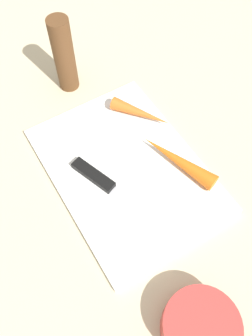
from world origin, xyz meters
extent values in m
plane|color=#C6B793|center=(0.00, 0.00, 0.00)|extent=(1.40, 1.40, 0.00)
cube|color=white|center=(0.00, 0.00, 0.01)|extent=(0.36, 0.26, 0.01)
cube|color=#B7B7BC|center=(-0.08, 0.03, 0.01)|extent=(0.11, 0.05, 0.00)
cube|color=black|center=(0.02, 0.06, 0.02)|extent=(0.09, 0.05, 0.01)
cone|color=orange|center=(0.09, -0.09, 0.03)|extent=(0.12, 0.09, 0.03)
cone|color=orange|center=(-0.04, -0.09, 0.03)|extent=(0.16, 0.08, 0.03)
cylinder|color=red|center=(-0.29, 0.05, 0.02)|extent=(0.11, 0.11, 0.05)
cylinder|color=brown|center=(0.25, -0.01, 0.08)|extent=(0.04, 0.04, 0.17)
camera|label=1|loc=(-0.28, 0.17, 0.58)|focal=37.24mm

